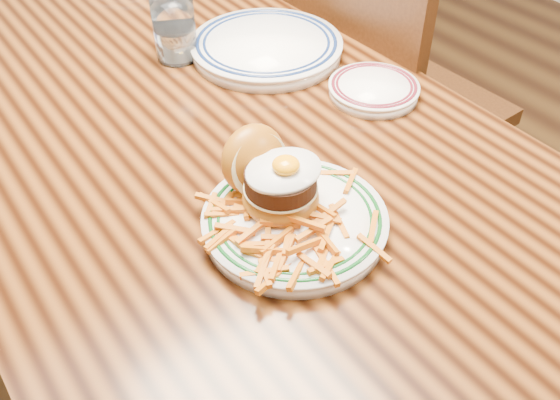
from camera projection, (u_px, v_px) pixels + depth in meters
floor at (203, 340)px, 1.62m from camera, size 6.00×6.00×0.00m
table at (174, 133)px, 1.18m from camera, size 0.85×1.60×0.75m
chair_right at (374, 99)px, 1.53m from camera, size 0.47×0.47×0.97m
main_plate at (288, 205)px, 0.85m from camera, size 0.26×0.26×0.12m
side_plate at (374, 89)px, 1.11m from camera, size 0.16×0.17×0.02m
rear_plate at (267, 46)px, 1.22m from camera, size 0.30×0.30×0.03m
water_glass at (175, 33)px, 1.18m from camera, size 0.08×0.08×0.12m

